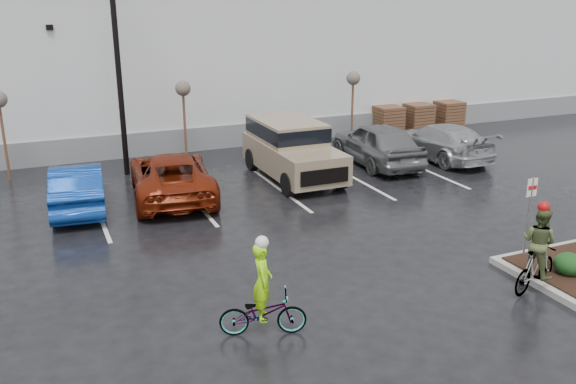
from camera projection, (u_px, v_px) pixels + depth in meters
name	position (u px, v px, depth m)	size (l,w,h in m)	color
ground	(398.00, 293.00, 13.61)	(120.00, 120.00, 0.00)	black
warehouse	(168.00, 49.00, 31.68)	(60.50, 15.50, 7.20)	silver
wooded_ridge	(109.00, 35.00, 51.97)	(80.00, 25.00, 6.00)	#223817
lamppost	(114.00, 15.00, 20.82)	(0.50, 1.00, 9.22)	black
sapling_mid	(183.00, 93.00, 23.55)	(0.60, 0.60, 3.20)	#523021
sapling_east	(353.00, 82.00, 26.37)	(0.60, 0.60, 3.20)	#523021
pallet_stack_a	(388.00, 120.00, 28.82)	(1.20, 1.20, 1.35)	#523021
pallet_stack_b	(418.00, 118.00, 29.46)	(1.20, 1.20, 1.35)	#523021
pallet_stack_c	(448.00, 115.00, 30.14)	(1.20, 1.20, 1.35)	#523021
shrub_a	(569.00, 264.00, 14.11)	(0.70, 0.70, 0.52)	#123415
fire_lane_sign	(529.00, 209.00, 14.78)	(0.30, 0.05, 2.20)	gray
car_blue	(77.00, 187.00, 18.75)	(1.52, 4.36, 1.44)	navy
car_red	(171.00, 175.00, 19.84)	(2.47, 5.35, 1.49)	maroon
suv_tan	(293.00, 151.00, 21.79)	(2.20, 5.10, 2.06)	gray
car_grey	(377.00, 143.00, 23.68)	(1.99, 4.94, 1.68)	slate
car_far_silver	(440.00, 141.00, 24.52)	(2.02, 4.96, 1.44)	#A7ABAF
cyclist_hivis	(263.00, 304.00, 11.80)	(1.81, 1.10, 2.07)	#3F3F44
cyclist_olive	(537.00, 257.00, 13.57)	(1.68, 0.95, 2.10)	#3F3F44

